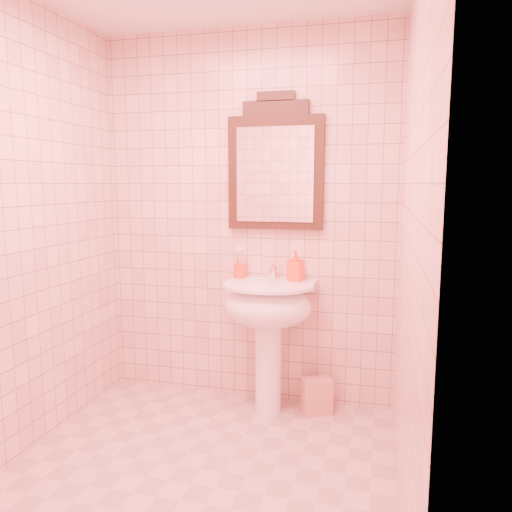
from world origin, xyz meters
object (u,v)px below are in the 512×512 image
(soap_dispenser, at_px, (296,266))
(pedestal_sink, at_px, (268,315))
(towel, at_px, (317,396))
(toothbrush_cup, at_px, (240,270))
(mirror, at_px, (275,167))

(soap_dispenser, bearing_deg, pedestal_sink, -125.07)
(soap_dispenser, relative_size, towel, 0.87)
(pedestal_sink, bearing_deg, toothbrush_cup, 147.68)
(pedestal_sink, height_order, toothbrush_cup, toothbrush_cup)
(pedestal_sink, bearing_deg, towel, 12.42)
(pedestal_sink, xyz_separation_m, towel, (0.31, 0.07, -0.55))
(mirror, distance_m, soap_dispenser, 0.66)
(toothbrush_cup, xyz_separation_m, soap_dispenser, (0.38, -0.01, 0.05))
(toothbrush_cup, bearing_deg, soap_dispenser, -1.55)
(mirror, distance_m, toothbrush_cup, 0.73)
(soap_dispenser, height_order, towel, soap_dispenser)
(towel, bearing_deg, soap_dispenser, 158.02)
(pedestal_sink, distance_m, toothbrush_cup, 0.37)
(mirror, xyz_separation_m, toothbrush_cup, (-0.23, -0.06, -0.69))
(towel, bearing_deg, pedestal_sink, -167.58)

